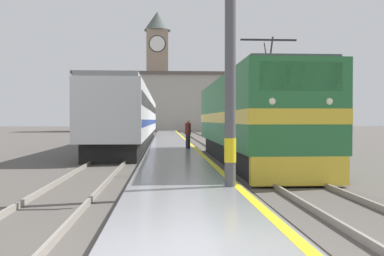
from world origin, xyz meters
The scene contains 10 objects.
ground_plane centered at (0.00, 30.00, 0.00)m, with size 200.00×200.00×0.00m, color #514C47.
platform centered at (0.00, 25.00, 0.13)m, with size 2.90×140.00×0.26m.
rail_track_near centered at (3.22, 25.00, 0.03)m, with size 2.83×140.00×0.16m.
rail_track_far centered at (-2.91, 25.00, 0.03)m, with size 2.84×140.00×0.16m.
locomotive_train centered at (3.22, 14.05, 1.96)m, with size 2.92×15.49×4.80m.
passenger_train centered at (-2.91, 29.56, 2.11)m, with size 2.92×33.32×3.92m.
catenary_mast centered at (1.19, 5.37, 3.82)m, with size 2.41×0.29×7.23m.
person_on_platform centered at (0.86, 20.14, 1.14)m, with size 0.34×0.34×1.69m.
clock_tower centered at (-1.65, 75.93, 11.52)m, with size 4.80×4.80×21.52m.
station_building centered at (-0.59, 68.89, 4.86)m, with size 29.08×6.88×9.67m.
Camera 1 is at (-0.53, -5.67, 1.91)m, focal length 42.00 mm.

